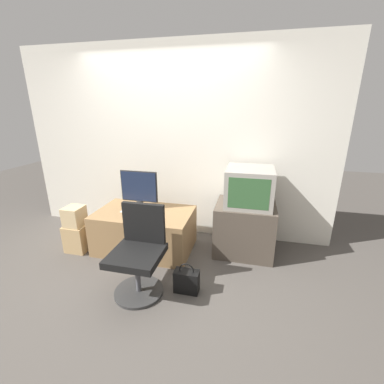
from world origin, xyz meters
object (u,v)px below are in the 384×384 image
object	(u,v)px
main_monitor	(139,190)
handbag	(187,281)
mouse	(150,212)
office_chair	(139,255)
keyboard	(133,212)
crt_tv	(249,187)
cardboard_box_lower	(78,238)

from	to	relation	value
main_monitor	handbag	distance (m)	1.35
mouse	handbag	xyz separation A→B (m)	(0.64, -0.67, -0.41)
handbag	office_chair	bearing A→B (deg)	-171.05
keyboard	crt_tv	world-z (taller)	crt_tv
keyboard	mouse	distance (m)	0.23
cardboard_box_lower	office_chair	bearing A→B (deg)	-25.32
main_monitor	office_chair	size ratio (longest dim) A/B	0.56
mouse	office_chair	size ratio (longest dim) A/B	0.06
keyboard	handbag	world-z (taller)	keyboard
handbag	cardboard_box_lower	bearing A→B (deg)	163.97
main_monitor	keyboard	xyz separation A→B (m)	(-0.02, -0.18, -0.23)
main_monitor	keyboard	size ratio (longest dim) A/B	1.60
office_chair	cardboard_box_lower	bearing A→B (deg)	154.68
office_chair	main_monitor	bearing A→B (deg)	112.86
crt_tv	cardboard_box_lower	bearing A→B (deg)	-167.24
keyboard	cardboard_box_lower	xyz separation A→B (m)	(-0.71, -0.20, -0.35)
keyboard	mouse	bearing A→B (deg)	4.62
cardboard_box_lower	crt_tv	bearing A→B (deg)	12.76
main_monitor	cardboard_box_lower	size ratio (longest dim) A/B	1.42
main_monitor	crt_tv	bearing A→B (deg)	4.16
main_monitor	office_chair	world-z (taller)	main_monitor
crt_tv	handbag	bearing A→B (deg)	-120.31
crt_tv	handbag	distance (m)	1.32
mouse	handbag	size ratio (longest dim) A/B	0.18
main_monitor	handbag	bearing A→B (deg)	-44.53
office_chair	cardboard_box_lower	world-z (taller)	office_chair
keyboard	cardboard_box_lower	distance (m)	0.82
office_chair	mouse	bearing A→B (deg)	103.11
main_monitor	cardboard_box_lower	distance (m)	1.01
crt_tv	keyboard	bearing A→B (deg)	-168.63
crt_tv	office_chair	xyz separation A→B (m)	(-1.01, -1.01, -0.47)
main_monitor	crt_tv	xyz separation A→B (m)	(1.39, 0.10, 0.11)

